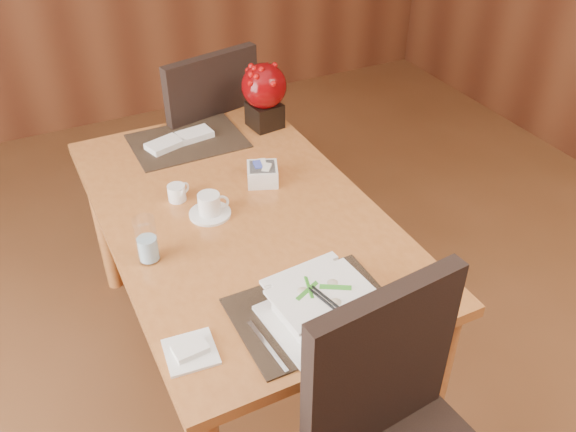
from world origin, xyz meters
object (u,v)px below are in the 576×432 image
coffee_cup (209,206)px  sugar_caddy (262,174)px  bread_plate (191,352)px  soup_setting (322,309)px  dining_table (240,233)px  far_chair (202,138)px  creamer_jug (177,193)px  water_glass (147,240)px  berry_decor (264,92)px

coffee_cup → sugar_caddy: size_ratio=1.31×
bread_plate → soup_setting: bearing=-9.4°
dining_table → sugar_caddy: 0.24m
soup_setting → coffee_cup: 0.63m
sugar_caddy → far_chair: far_chair is taller
creamer_jug → sugar_caddy: sugar_caddy is taller
creamer_jug → far_chair: bearing=41.6°
soup_setting → far_chair: size_ratio=0.30×
soup_setting → far_chair: bearing=78.9°
water_glass → berry_decor: size_ratio=0.56×
creamer_jug → berry_decor: bearing=12.8°
coffee_cup → water_glass: (-0.25, -0.14, 0.04)m
dining_table → water_glass: water_glass is taller
sugar_caddy → far_chair: size_ratio=0.11×
sugar_caddy → soup_setting: bearing=-101.9°
dining_table → berry_decor: size_ratio=5.35×
berry_decor → creamer_jug: bearing=-144.3°
far_chair → dining_table: bearing=66.7°
sugar_caddy → dining_table: bearing=-138.7°
dining_table → bread_plate: bread_plate is taller
creamer_jug → dining_table: bearing=-66.3°
soup_setting → coffee_cup: (-0.10, 0.62, -0.02)m
coffee_cup → sugar_caddy: (0.25, 0.11, -0.00)m
dining_table → sugar_caddy: sugar_caddy is taller
water_glass → sugar_caddy: 0.56m
coffee_cup → water_glass: water_glass is taller
berry_decor → dining_table: bearing=-122.9°
coffee_cup → far_chair: 0.90m
soup_setting → creamer_jug: bearing=97.8°
water_glass → dining_table: bearing=18.4°
soup_setting → creamer_jug: soup_setting is taller
sugar_caddy → berry_decor: bearing=64.1°
far_chair → bread_plate: bearing=56.8°
creamer_jug → coffee_cup: bearing=-85.2°
far_chair → berry_decor: bearing=106.4°
creamer_jug → far_chair: size_ratio=0.08×
soup_setting → berry_decor: berry_decor is taller
dining_table → bread_plate: size_ratio=11.29×
bread_plate → far_chair: size_ratio=0.13×
water_glass → berry_decor: bearing=43.0°
coffee_cup → bread_plate: coffee_cup is taller
far_chair → water_glass: bearing=49.6°
dining_table → coffee_cup: (-0.10, 0.02, 0.13)m
sugar_caddy → berry_decor: size_ratio=0.40×
sugar_caddy → far_chair: (0.01, 0.73, -0.21)m
dining_table → water_glass: bearing=-161.6°
soup_setting → dining_table: bearing=85.1°
coffee_cup → creamer_jug: size_ratio=1.77×
far_chair → creamer_jug: bearing=51.9°
coffee_cup → water_glass: bearing=-150.9°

